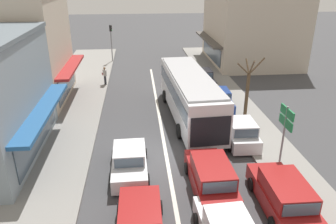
{
  "coord_description": "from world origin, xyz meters",
  "views": [
    {
      "loc": [
        -1.46,
        -16.15,
        9.57
      ],
      "look_at": [
        0.44,
        3.38,
        1.2
      ],
      "focal_mm": 35.0,
      "sensor_mm": 36.0,
      "label": 1
    }
  ],
  "objects_px": {
    "parked_sedan_kerb_third": "(218,99)",
    "parked_sedan_kerb_rear": "(202,78)",
    "parked_hatchback_kerb_second": "(240,132)",
    "wagon_queue_far_back": "(211,176)",
    "sedan_behind_bus_near": "(140,223)",
    "parked_wagon_kerb_front": "(283,195)",
    "street_tree_right": "(247,90)",
    "city_bus": "(190,93)",
    "traffic_light_downstreet": "(111,37)",
    "sedan_adjacent_lane_lead": "(129,161)",
    "pedestrian_with_handbag_near": "(105,75)",
    "directional_road_sign": "(286,123)"
  },
  "relations": [
    {
      "from": "sedan_behind_bus_near",
      "to": "parked_sedan_kerb_third",
      "type": "distance_m",
      "value": 14.3
    },
    {
      "from": "parked_hatchback_kerb_second",
      "to": "parked_sedan_kerb_third",
      "type": "height_order",
      "value": "parked_hatchback_kerb_second"
    },
    {
      "from": "parked_sedan_kerb_third",
      "to": "parked_sedan_kerb_rear",
      "type": "xyz_separation_m",
      "value": [
        -0.14,
        5.5,
        0.0
      ]
    },
    {
      "from": "sedan_behind_bus_near",
      "to": "parked_hatchback_kerb_second",
      "type": "bearing_deg",
      "value": 49.41
    },
    {
      "from": "city_bus",
      "to": "directional_road_sign",
      "type": "distance_m",
      "value": 8.03
    },
    {
      "from": "sedan_behind_bus_near",
      "to": "pedestrian_with_handbag_near",
      "type": "xyz_separation_m",
      "value": [
        -2.83,
        19.03,
        0.4
      ]
    },
    {
      "from": "parked_sedan_kerb_third",
      "to": "pedestrian_with_handbag_near",
      "type": "height_order",
      "value": "pedestrian_with_handbag_near"
    },
    {
      "from": "sedan_behind_bus_near",
      "to": "parked_hatchback_kerb_second",
      "type": "xyz_separation_m",
      "value": [
        6.14,
        7.17,
        0.05
      ]
    },
    {
      "from": "parked_sedan_kerb_third",
      "to": "traffic_light_downstreet",
      "type": "height_order",
      "value": "traffic_light_downstreet"
    },
    {
      "from": "parked_hatchback_kerb_second",
      "to": "directional_road_sign",
      "type": "distance_m",
      "value": 3.89
    },
    {
      "from": "street_tree_right",
      "to": "parked_sedan_kerb_rear",
      "type": "bearing_deg",
      "value": 102.3
    },
    {
      "from": "parked_sedan_kerb_third",
      "to": "street_tree_right",
      "type": "relative_size",
      "value": 0.98
    },
    {
      "from": "parked_wagon_kerb_front",
      "to": "parked_hatchback_kerb_second",
      "type": "height_order",
      "value": "parked_wagon_kerb_front"
    },
    {
      "from": "wagon_queue_far_back",
      "to": "traffic_light_downstreet",
      "type": "distance_m",
      "value": 25.87
    },
    {
      "from": "directional_road_sign",
      "to": "street_tree_right",
      "type": "distance_m",
      "value": 6.83
    },
    {
      "from": "city_bus",
      "to": "directional_road_sign",
      "type": "height_order",
      "value": "directional_road_sign"
    },
    {
      "from": "pedestrian_with_handbag_near",
      "to": "parked_hatchback_kerb_second",
      "type": "bearing_deg",
      "value": -52.89
    },
    {
      "from": "parked_wagon_kerb_front",
      "to": "directional_road_sign",
      "type": "distance_m",
      "value": 3.76
    },
    {
      "from": "sedan_behind_bus_near",
      "to": "parked_wagon_kerb_front",
      "type": "distance_m",
      "value": 6.27
    },
    {
      "from": "street_tree_right",
      "to": "pedestrian_with_handbag_near",
      "type": "relative_size",
      "value": 2.67
    },
    {
      "from": "parked_wagon_kerb_front",
      "to": "pedestrian_with_handbag_near",
      "type": "height_order",
      "value": "pedestrian_with_handbag_near"
    },
    {
      "from": "sedan_behind_bus_near",
      "to": "sedan_adjacent_lane_lead",
      "type": "relative_size",
      "value": 1.0
    },
    {
      "from": "sedan_behind_bus_near",
      "to": "directional_road_sign",
      "type": "bearing_deg",
      "value": 28.93
    },
    {
      "from": "wagon_queue_far_back",
      "to": "sedan_behind_bus_near",
      "type": "xyz_separation_m",
      "value": [
        -3.38,
        -2.73,
        -0.08
      ]
    },
    {
      "from": "parked_wagon_kerb_front",
      "to": "parked_hatchback_kerb_second",
      "type": "xyz_separation_m",
      "value": [
        -0.04,
        6.12,
        -0.04
      ]
    },
    {
      "from": "traffic_light_downstreet",
      "to": "sedan_adjacent_lane_lead",
      "type": "bearing_deg",
      "value": -84.51
    },
    {
      "from": "sedan_adjacent_lane_lead",
      "to": "parked_sedan_kerb_third",
      "type": "relative_size",
      "value": 1.0
    },
    {
      "from": "street_tree_right",
      "to": "pedestrian_with_handbag_near",
      "type": "height_order",
      "value": "street_tree_right"
    },
    {
      "from": "parked_hatchback_kerb_second",
      "to": "parked_sedan_kerb_third",
      "type": "xyz_separation_m",
      "value": [
        0.03,
        5.73,
        -0.05
      ]
    },
    {
      "from": "wagon_queue_far_back",
      "to": "directional_road_sign",
      "type": "bearing_deg",
      "value": 18.46
    },
    {
      "from": "parked_sedan_kerb_rear",
      "to": "traffic_light_downstreet",
      "type": "xyz_separation_m",
      "value": [
        -8.72,
        9.38,
        2.19
      ]
    },
    {
      "from": "sedan_behind_bus_near",
      "to": "street_tree_right",
      "type": "relative_size",
      "value": 0.97
    },
    {
      "from": "parked_wagon_kerb_front",
      "to": "parked_sedan_kerb_rear",
      "type": "bearing_deg",
      "value": 90.49
    },
    {
      "from": "parked_wagon_kerb_front",
      "to": "traffic_light_downstreet",
      "type": "distance_m",
      "value": 28.24
    },
    {
      "from": "sedan_adjacent_lane_lead",
      "to": "parked_wagon_kerb_front",
      "type": "relative_size",
      "value": 0.93
    },
    {
      "from": "parked_sedan_kerb_third",
      "to": "directional_road_sign",
      "type": "xyz_separation_m",
      "value": [
        1.16,
        -8.85,
        2.04
      ]
    },
    {
      "from": "city_bus",
      "to": "parked_hatchback_kerb_second",
      "type": "height_order",
      "value": "city_bus"
    },
    {
      "from": "city_bus",
      "to": "wagon_queue_far_back",
      "type": "relative_size",
      "value": 2.43
    },
    {
      "from": "parked_wagon_kerb_front",
      "to": "parked_hatchback_kerb_second",
      "type": "distance_m",
      "value": 6.12
    },
    {
      "from": "traffic_light_downstreet",
      "to": "directional_road_sign",
      "type": "xyz_separation_m",
      "value": [
        10.02,
        -23.74,
        -0.15
      ]
    },
    {
      "from": "pedestrian_with_handbag_near",
      "to": "street_tree_right",
      "type": "bearing_deg",
      "value": -37.91
    },
    {
      "from": "directional_road_sign",
      "to": "street_tree_right",
      "type": "xyz_separation_m",
      "value": [
        0.35,
        6.79,
        -0.64
      ]
    },
    {
      "from": "sedan_adjacent_lane_lead",
      "to": "pedestrian_with_handbag_near",
      "type": "bearing_deg",
      "value": 99.33
    },
    {
      "from": "wagon_queue_far_back",
      "to": "parked_sedan_kerb_third",
      "type": "relative_size",
      "value": 1.07
    },
    {
      "from": "city_bus",
      "to": "street_tree_right",
      "type": "distance_m",
      "value": 4.02
    },
    {
      "from": "parked_hatchback_kerb_second",
      "to": "parked_sedan_kerb_rear",
      "type": "bearing_deg",
      "value": 90.56
    },
    {
      "from": "parked_sedan_kerb_third",
      "to": "parked_sedan_kerb_rear",
      "type": "distance_m",
      "value": 5.5
    },
    {
      "from": "pedestrian_with_handbag_near",
      "to": "parked_sedan_kerb_rear",
      "type": "bearing_deg",
      "value": -4.02
    },
    {
      "from": "city_bus",
      "to": "pedestrian_with_handbag_near",
      "type": "height_order",
      "value": "city_bus"
    },
    {
      "from": "sedan_behind_bus_near",
      "to": "traffic_light_downstreet",
      "type": "bearing_deg",
      "value": 95.52
    }
  ]
}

